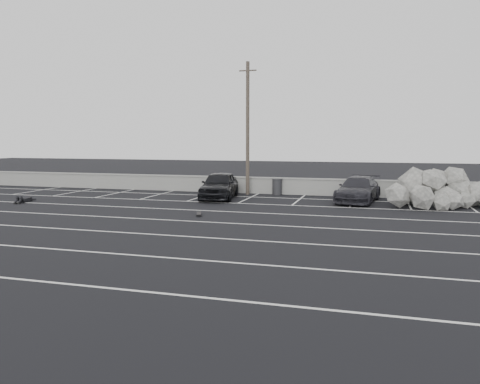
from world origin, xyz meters
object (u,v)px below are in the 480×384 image
(car_left, at_px, (219,185))
(trash_bin, at_px, (277,187))
(car_right, at_px, (358,189))
(utility_pole, at_px, (248,128))
(riprap_pile, at_px, (442,195))
(skateboard, at_px, (199,214))
(person, at_px, (26,198))

(car_left, distance_m, trash_bin, 4.09)
(car_right, bearing_deg, utility_pole, 174.87)
(utility_pole, xyz_separation_m, riprap_pile, (11.16, -2.34, -3.58))
(riprap_pile, bearing_deg, car_left, -179.37)
(car_left, relative_size, trash_bin, 4.60)
(car_left, xyz_separation_m, riprap_pile, (12.22, 0.13, -0.18))
(car_right, distance_m, utility_pole, 7.92)
(car_left, bearing_deg, utility_pole, 58.21)
(car_left, bearing_deg, trash_bin, 36.18)
(car_left, relative_size, riprap_pile, 0.84)
(trash_bin, bearing_deg, utility_pole, -167.70)
(trash_bin, bearing_deg, car_left, -135.19)
(trash_bin, xyz_separation_m, skateboard, (-1.79, -9.10, -0.44))
(car_left, xyz_separation_m, car_right, (7.96, 0.77, -0.10))
(person, relative_size, skateboard, 2.84)
(utility_pole, height_order, trash_bin, utility_pole)
(car_left, bearing_deg, skateboard, -88.57)
(trash_bin, distance_m, riprap_pile, 9.72)
(utility_pole, distance_m, person, 13.62)
(trash_bin, distance_m, person, 14.82)
(car_left, bearing_deg, car_right, -3.08)
(car_right, distance_m, trash_bin, 5.49)
(car_left, relative_size, skateboard, 5.81)
(trash_bin, relative_size, riprap_pile, 0.18)
(trash_bin, height_order, riprap_pile, riprap_pile)
(trash_bin, xyz_separation_m, person, (-12.93, -7.23, -0.30))
(riprap_pile, height_order, person, riprap_pile)
(trash_bin, distance_m, skateboard, 9.28)
(car_left, height_order, trash_bin, car_left)
(person, bearing_deg, car_right, 0.71)
(person, xyz_separation_m, skateboard, (11.14, -1.87, -0.14))
(car_right, relative_size, skateboard, 5.98)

